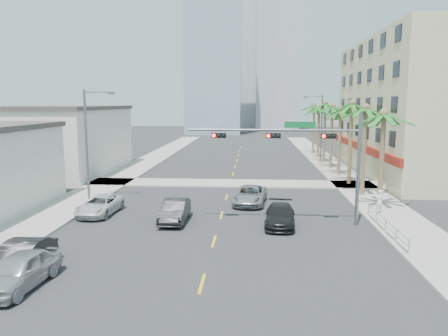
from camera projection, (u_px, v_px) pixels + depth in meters
name	position (u px, v px, depth m)	size (l,w,h in m)	color
ground	(207.00, 267.00, 21.30)	(260.00, 260.00, 0.00)	#262628
sidewalk_right	(359.00, 189.00, 40.25)	(4.00, 120.00, 0.15)	gray
sidewalk_left	(104.00, 186.00, 41.81)	(4.00, 120.00, 0.15)	gray
sidewalk_cross	(230.00, 183.00, 43.01)	(80.00, 4.00, 0.15)	gray
building_right	(432.00, 107.00, 48.37)	(15.25, 28.00, 15.00)	beige
building_left_far	(62.00, 141.00, 49.68)	(11.00, 18.00, 7.20)	beige
tower_far_left	(214.00, 40.00, 112.04)	(14.00, 14.00, 48.00)	#99B2C6
tower_far_right	(278.00, 25.00, 124.85)	(12.00, 12.00, 60.00)	#ADADB2
tower_far_center	(237.00, 62.00, 141.76)	(16.00, 16.00, 42.00)	#ADADB2
traffic_signal_mast	(309.00, 148.00, 28.03)	(11.12, 0.54, 7.20)	slate
palm_tree_0	(384.00, 115.00, 31.35)	(4.80, 4.80, 7.80)	brown
palm_tree_1	(366.00, 109.00, 36.43)	(4.80, 4.80, 8.16)	brown
palm_tree_2	(352.00, 105.00, 41.51)	(4.80, 4.80, 8.52)	brown
palm_tree_3	(341.00, 111.00, 46.74)	(4.80, 4.80, 7.80)	brown
palm_tree_4	(332.00, 107.00, 51.82)	(4.80, 4.80, 8.16)	brown
palm_tree_5	(325.00, 104.00, 56.90)	(4.80, 4.80, 8.52)	brown
palm_tree_6	(319.00, 109.00, 62.14)	(4.80, 4.80, 7.80)	brown
palm_tree_7	(314.00, 106.00, 67.22)	(4.80, 4.80, 8.16)	brown
streetlight_left	(89.00, 139.00, 35.09)	(2.55, 0.25, 9.00)	slate
streetlight_right	(320.00, 125.00, 57.34)	(2.55, 0.25, 9.00)	slate
guardrail	(386.00, 224.00, 26.46)	(0.08, 8.08, 1.00)	silver
car_parked_near	(20.00, 270.00, 18.84)	(1.82, 4.53, 1.54)	silver
car_parked_mid	(20.00, 259.00, 20.12)	(1.65, 4.73, 1.56)	black
car_parked_far	(100.00, 205.00, 31.25)	(2.21, 4.80, 1.33)	silver
car_lane_left	(175.00, 211.00, 29.34)	(1.58, 4.54, 1.50)	black
car_lane_center	(250.00, 195.00, 34.48)	(2.36, 5.13, 1.42)	#ADADB1
car_lane_right	(280.00, 215.00, 28.40)	(1.90, 4.66, 1.35)	black
pedestrian	(379.00, 202.00, 30.88)	(0.63, 0.41, 1.72)	white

